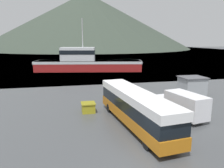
# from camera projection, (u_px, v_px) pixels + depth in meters

# --- Properties ---
(ground_plane) EXTENTS (400.00, 400.00, 0.00)m
(ground_plane) POSITION_uv_depth(u_px,v_px,m) (148.00, 157.00, 14.68)
(ground_plane) COLOR #424447
(water_surface) EXTENTS (240.00, 240.00, 0.00)m
(water_surface) POSITION_uv_depth(u_px,v_px,m) (71.00, 51.00, 152.82)
(water_surface) COLOR #3D5160
(water_surface) RESTS_ON ground
(hill_backdrop) EXTENTS (182.71, 182.71, 48.78)m
(hill_backdrop) POSITION_uv_depth(u_px,v_px,m) (86.00, 21.00, 198.34)
(hill_backdrop) COLOR #333D33
(hill_backdrop) RESTS_ON ground
(tour_bus) EXTENTS (3.81, 12.80, 3.21)m
(tour_bus) POSITION_uv_depth(u_px,v_px,m) (135.00, 107.00, 19.72)
(tour_bus) COLOR #B26614
(tour_bus) RESTS_ON ground
(delivery_van) EXTENTS (3.18, 6.65, 2.55)m
(delivery_van) POSITION_uv_depth(u_px,v_px,m) (182.00, 104.00, 22.12)
(delivery_van) COLOR silver
(delivery_van) RESTS_ON ground
(fishing_boat) EXTENTS (26.69, 10.05, 12.77)m
(fishing_boat) POSITION_uv_depth(u_px,v_px,m) (86.00, 62.00, 54.42)
(fishing_boat) COLOR maroon
(fishing_boat) RESTS_ON water_surface
(storage_bin) EXTENTS (1.51, 1.52, 1.05)m
(storage_bin) POSITION_uv_depth(u_px,v_px,m) (88.00, 107.00, 23.62)
(storage_bin) COLOR olive
(storage_bin) RESTS_ON ground
(dock_kiosk) EXTENTS (3.38, 3.01, 2.67)m
(dock_kiosk) POSITION_uv_depth(u_px,v_px,m) (192.00, 86.00, 30.49)
(dock_kiosk) COLOR #93999E
(dock_kiosk) RESTS_ON ground
(small_boat) EXTENTS (5.67, 2.93, 0.85)m
(small_boat) POSITION_uv_depth(u_px,v_px,m) (121.00, 65.00, 63.94)
(small_boat) COLOR black
(small_boat) RESTS_ON water_surface
(mooring_bollard) EXTENTS (0.29, 0.29, 0.83)m
(mooring_bollard) POSITION_uv_depth(u_px,v_px,m) (112.00, 84.00, 36.68)
(mooring_bollard) COLOR #4C4C51
(mooring_bollard) RESTS_ON ground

